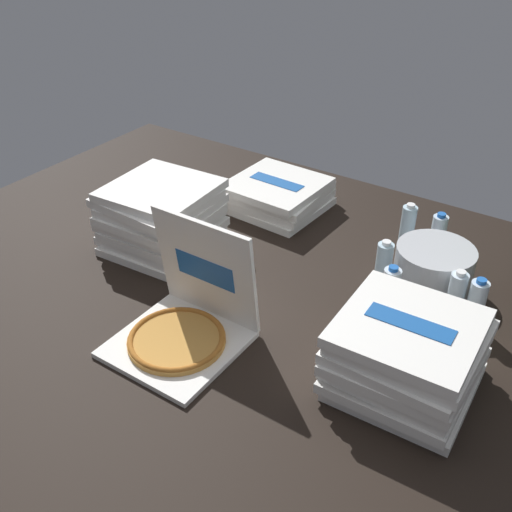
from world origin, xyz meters
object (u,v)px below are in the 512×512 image
Objects in this scene: pizza_stack_left_far at (161,217)px; ice_bucket at (433,268)px; open_pizza_box at (185,322)px; water_bottle_2 at (476,305)px; water_bottle_3 at (390,292)px; water_bottle_0 at (383,265)px; water_bottle_5 at (407,227)px; pizza_stack_right_near at (406,356)px; water_bottle_4 at (437,236)px; pizza_stack_center_near at (278,195)px; water_bottle_1 at (456,296)px.

pizza_stack_left_far is 1.49× the size of ice_bucket.
open_pizza_box is 0.65m from pizza_stack_left_far.
pizza_stack_left_far is 2.18× the size of water_bottle_2.
open_pizza_box is 0.76m from water_bottle_3.
pizza_stack_left_far is at bearing -164.55° from water_bottle_0.
water_bottle_5 is at bearing 96.27° from water_bottle_0.
ice_bucket is at bearing 52.89° from open_pizza_box.
pizza_stack_right_near is at bearing 16.74° from open_pizza_box.
water_bottle_0 is 0.34m from water_bottle_4.
pizza_stack_center_near is 0.63m from pizza_stack_left_far.
pizza_stack_right_near is at bearing -78.51° from ice_bucket.
pizza_stack_left_far is 0.96m from water_bottle_0.
pizza_stack_center_near is 1.01× the size of pizza_stack_right_near.
open_pizza_box is at bearing -142.07° from water_bottle_2.
water_bottle_1 is (0.99, -0.36, 0.03)m from pizza_stack_center_near.
open_pizza_box is 0.97× the size of pizza_stack_center_near.
water_bottle_4 is at bearing 73.24° from water_bottle_0.
pizza_stack_right_near reaches higher than pizza_stack_center_near.
pizza_stack_center_near is at bearing 104.00° from open_pizza_box.
pizza_stack_left_far is 2.18× the size of water_bottle_5.
pizza_stack_right_near is 2.11× the size of water_bottle_2.
pizza_stack_right_near is 0.55m from water_bottle_0.
pizza_stack_right_near reaches higher than water_bottle_5.
water_bottle_5 is at bearing 111.59° from pizza_stack_right_near.
open_pizza_box is 0.98m from water_bottle_1.
open_pizza_box reaches higher than ice_bucket.
pizza_stack_center_near is 0.91m from water_bottle_3.
open_pizza_box is 0.94× the size of pizza_stack_left_far.
ice_bucket is 1.46× the size of water_bottle_1.
water_bottle_3 is at bearing -160.96° from water_bottle_2.
open_pizza_box is at bearing -111.54° from water_bottle_5.
ice_bucket is (0.60, 0.80, 0.01)m from open_pizza_box.
water_bottle_2 is 0.57m from water_bottle_5.
water_bottle_4 is (-0.18, 0.80, -0.03)m from pizza_stack_right_near.
pizza_stack_right_near is at bearing -77.16° from water_bottle_4.
pizza_stack_center_near is 0.79m from water_bottle_4.
pizza_stack_left_far is at bearing 169.97° from pizza_stack_right_near.
pizza_stack_left_far is 2.18× the size of water_bottle_0.
water_bottle_2 and water_bottle_3 have the same top height.
water_bottle_3 is at bearing -75.11° from water_bottle_5.
open_pizza_box reaches higher than water_bottle_0.
water_bottle_4 is at bearing 102.84° from pizza_stack_right_near.
water_bottle_0 is 1.00× the size of water_bottle_1.
water_bottle_5 is (-0.13, 0.48, 0.00)m from water_bottle_3.
pizza_stack_left_far is 2.18× the size of water_bottle_1.
water_bottle_5 reaches higher than pizza_stack_center_near.
pizza_stack_left_far is at bearing 138.37° from open_pizza_box.
water_bottle_0 is (-0.28, 0.47, -0.03)m from pizza_stack_right_near.
ice_bucket is 1.46× the size of water_bottle_2.
open_pizza_box reaches higher than water_bottle_1.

